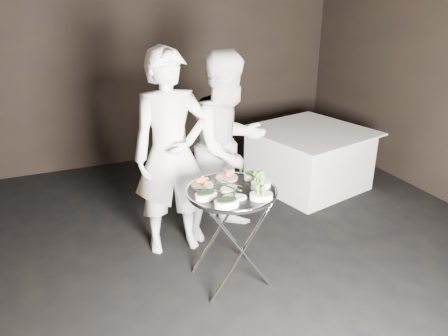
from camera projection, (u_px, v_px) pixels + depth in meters
name	position (u px, v px, depth m)	size (l,w,h in m)	color
floor	(237.00, 318.00, 3.26)	(6.00, 7.00, 0.05)	black
wall_back	(126.00, 52.00, 5.69)	(6.00, 0.05, 3.00)	black
tray_stand	(231.00, 232.00, 3.50)	(0.55, 0.46, 0.81)	silver
serving_tray	(232.00, 191.00, 3.36)	(0.71, 0.71, 0.04)	black
potato_plate_a	(202.00, 183.00, 3.42)	(0.18, 0.18, 0.06)	beige
potato_plate_b	(227.00, 176.00, 3.55)	(0.18, 0.18, 0.06)	beige
greens_bowl	(251.00, 175.00, 3.55)	(0.12, 0.12, 0.07)	white
asparagus_plate_a	(229.00, 188.00, 3.37)	(0.19, 0.16, 0.03)	white
asparagus_plate_b	(235.00, 196.00, 3.22)	(0.20, 0.16, 0.04)	white
spinach_bowl_a	(206.00, 194.00, 3.21)	(0.19, 0.14, 0.07)	white
spinach_bowl_b	(227.00, 202.00, 3.09)	(0.19, 0.13, 0.08)	white
broccoli_bowl_a	(261.00, 183.00, 3.40)	(0.21, 0.18, 0.08)	white
broccoli_bowl_b	(261.00, 195.00, 3.21)	(0.20, 0.17, 0.07)	white
serving_utensils	(230.00, 180.00, 3.40)	(0.59, 0.46, 0.01)	silver
waiter_left	(171.00, 154.00, 3.81)	(0.67, 0.44, 1.84)	white
waiter_right	(229.00, 146.00, 4.10)	(0.87, 0.68, 1.78)	white
dining_table	(308.00, 158.00, 5.30)	(1.25, 1.25, 0.71)	white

